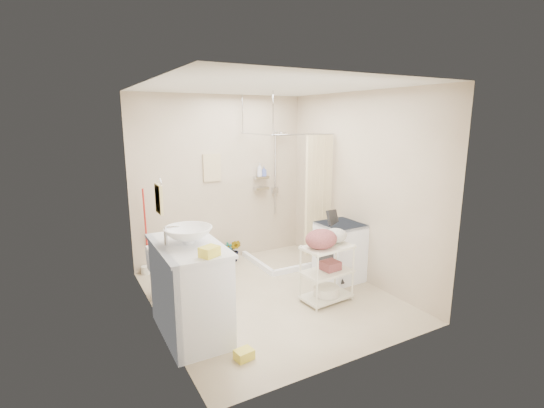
{
  "coord_description": "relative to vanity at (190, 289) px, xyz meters",
  "views": [
    {
      "loc": [
        -2.26,
        -4.14,
        2.24
      ],
      "look_at": [
        0.17,
        0.25,
        1.15
      ],
      "focal_mm": 26.0,
      "sensor_mm": 36.0,
      "label": 1
    }
  ],
  "objects": [
    {
      "name": "washing_machine",
      "position": [
        2.3,
        0.39,
        -0.09
      ],
      "size": [
        0.58,
        0.59,
        0.82
      ],
      "primitive_type": "cube",
      "rotation": [
        0.0,
        0.0,
        0.03
      ],
      "color": "white",
      "rests_on": "ground"
    },
    {
      "name": "wall_back",
      "position": [
        1.16,
        1.98,
        0.8
      ],
      "size": [
        2.8,
        0.04,
        2.6
      ],
      "primitive_type": "cube",
      "color": "beige",
      "rests_on": "ground"
    },
    {
      "name": "shampoo_bottle_a",
      "position": [
        1.79,
        1.88,
        0.93
      ],
      "size": [
        0.09,
        0.09,
        0.21
      ],
      "primitive_type": "imported",
      "rotation": [
        0.0,
        0.0,
        -0.12
      ],
      "color": "silver",
      "rests_on": "shower"
    },
    {
      "name": "potted_plant_b",
      "position": [
        1.27,
        1.76,
        -0.32
      ],
      "size": [
        0.26,
        0.25,
        0.36
      ],
      "primitive_type": "imported",
      "rotation": [
        0.0,
        0.0,
        -0.68
      ],
      "color": "#9B5332",
      "rests_on": "ground"
    },
    {
      "name": "tp_holder",
      "position": [
        -0.2,
        0.43,
        0.22
      ],
      "size": [
        0.08,
        0.12,
        0.14
      ],
      "primitive_type": null,
      "color": "silver",
      "rests_on": "wall_left"
    },
    {
      "name": "wall_left",
      "position": [
        -0.24,
        0.38,
        0.8
      ],
      "size": [
        0.04,
        3.2,
        2.6
      ],
      "primitive_type": "cube",
      "color": "beige",
      "rests_on": "ground"
    },
    {
      "name": "wall_right",
      "position": [
        2.56,
        0.38,
        0.8
      ],
      "size": [
        0.04,
        3.2,
        2.6
      ],
      "primitive_type": "cube",
      "color": "beige",
      "rests_on": "ground"
    },
    {
      "name": "sink",
      "position": [
        0.02,
        0.02,
        0.58
      ],
      "size": [
        0.53,
        0.53,
        0.17
      ],
      "primitive_type": "imported",
      "rotation": [
        0.0,
        0.0,
        0.09
      ],
      "color": "white",
      "rests_on": "vanity"
    },
    {
      "name": "shower",
      "position": [
        2.01,
        1.43,
        0.55
      ],
      "size": [
        1.1,
        1.1,
        2.1
      ],
      "primitive_type": null,
      "color": "white",
      "rests_on": "ground"
    },
    {
      "name": "vanity",
      "position": [
        0.0,
        0.0,
        0.0
      ],
      "size": [
        0.64,
        1.14,
        0.99
      ],
      "primitive_type": "cube",
      "rotation": [
        0.0,
        0.0,
        -0.01
      ],
      "color": "silver",
      "rests_on": "ground"
    },
    {
      "name": "floor_basket",
      "position": [
        0.29,
        -0.7,
        -0.43
      ],
      "size": [
        0.27,
        0.23,
        0.13
      ],
      "primitive_type": "cube",
      "rotation": [
        0.0,
        0.0,
        0.16
      ],
      "color": "yellow",
      "rests_on": "ground"
    },
    {
      "name": "floor",
      "position": [
        1.16,
        0.38,
        -0.5
      ],
      "size": [
        3.2,
        3.2,
        0.0
      ],
      "primitive_type": "plane",
      "color": "beige",
      "rests_on": "ground"
    },
    {
      "name": "mop",
      "position": [
        -0.09,
        1.9,
        0.15
      ],
      "size": [
        0.16,
        0.16,
        1.29
      ],
      "primitive_type": null,
      "rotation": [
        0.0,
        0.0,
        0.37
      ],
      "color": "red",
      "rests_on": "ground"
    },
    {
      "name": "hanging_towel",
      "position": [
        1.01,
        1.96,
        1.0
      ],
      "size": [
        0.28,
        0.03,
        0.42
      ],
      "primitive_type": "cube",
      "color": "#CCB789",
      "rests_on": "wall_back"
    },
    {
      "name": "toilet",
      "position": [
        0.12,
        0.99,
        -0.16
      ],
      "size": [
        0.66,
        0.38,
        0.67
      ],
      "primitive_type": "imported",
      "rotation": [
        0.0,
        0.0,
        1.57
      ],
      "color": "silver",
      "rests_on": "ground"
    },
    {
      "name": "wall_front",
      "position": [
        1.16,
        -1.22,
        0.8
      ],
      "size": [
        2.8,
        0.04,
        2.6
      ],
      "primitive_type": "cube",
      "color": "beige",
      "rests_on": "ground"
    },
    {
      "name": "shampoo_bottle_b",
      "position": [
        1.89,
        1.91,
        0.9
      ],
      "size": [
        0.09,
        0.09,
        0.15
      ],
      "primitive_type": "imported",
      "rotation": [
        0.0,
        0.0,
        -0.32
      ],
      "color": "#4B5DAC",
      "rests_on": "shower"
    },
    {
      "name": "potted_plant_a",
      "position": [
        1.2,
        1.83,
        -0.34
      ],
      "size": [
        0.18,
        0.14,
        0.3
      ],
      "primitive_type": "imported",
      "rotation": [
        0.0,
        0.0,
        0.19
      ],
      "color": "maroon",
      "rests_on": "ground"
    },
    {
      "name": "ironing_board",
      "position": [
        2.21,
        0.32,
        0.03
      ],
      "size": [
        0.3,
        0.22,
        1.05
      ],
      "primitive_type": null,
      "rotation": [
        0.0,
        0.0,
        0.52
      ],
      "color": "black",
      "rests_on": "ground"
    },
    {
      "name": "laundry_rack",
      "position": [
        1.72,
        -0.07,
        -0.07
      ],
      "size": [
        0.65,
        0.41,
        0.86
      ],
      "primitive_type": null,
      "rotation": [
        0.0,
        0.0,
        0.08
      ],
      "color": "silver",
      "rests_on": "ground"
    },
    {
      "name": "counter_basket",
      "position": [
        0.07,
        -0.46,
        0.54
      ],
      "size": [
        0.21,
        0.19,
        0.09
      ],
      "primitive_type": "cube",
      "rotation": [
        0.0,
        0.0,
        0.42
      ],
      "color": "yellow",
      "rests_on": "vanity"
    },
    {
      "name": "towel_ring",
      "position": [
        -0.22,
        0.18,
        0.97
      ],
      "size": [
        0.04,
        0.22,
        0.34
      ],
      "primitive_type": null,
      "color": "#FDEB9B",
      "rests_on": "wall_left"
    },
    {
      "name": "ceiling",
      "position": [
        1.16,
        0.38,
        2.1
      ],
      "size": [
        2.8,
        3.2,
        0.04
      ],
      "primitive_type": "cube",
      "color": "silver",
      "rests_on": "ground"
    }
  ]
}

